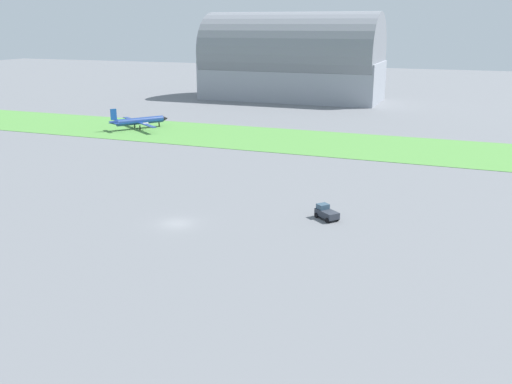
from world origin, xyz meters
The scene contains 5 objects.
ground_plane centered at (0.00, 0.00, 0.00)m, with size 600.00×600.00×0.00m, color slate.
grass_taxiway_strip centered at (0.00, 61.01, 0.04)m, with size 360.00×28.00×0.08m, color #549342.
airplane_taxiing_turboprop centered at (-44.50, 61.42, 2.12)m, with size 16.53×14.57×5.80m.
pushback_tug_near_gate centered at (18.62, 9.35, 0.91)m, with size 3.93×3.67×1.95m.
hangar_distant centered at (-25.99, 133.77, 13.36)m, with size 63.16×28.13×30.37m.
Camera 1 is at (36.60, -65.08, 26.38)m, focal length 40.04 mm.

